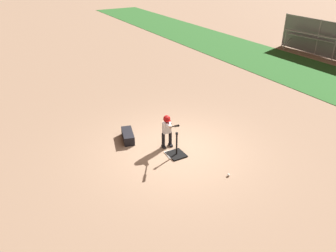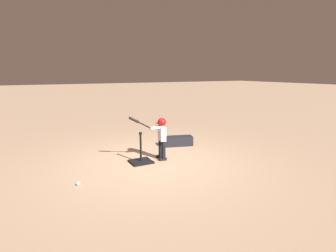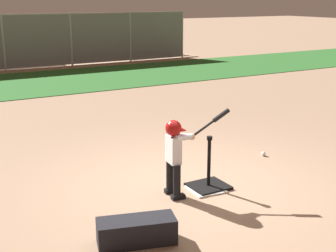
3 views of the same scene
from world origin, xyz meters
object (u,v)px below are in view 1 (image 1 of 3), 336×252
batter_child (167,128)px  bleachers_far_left (317,42)px  batting_tee (177,153)px  equipment_bag (128,136)px  baseball (228,175)px

batter_child → bleachers_far_left: size_ratio=0.31×
batting_tee → equipment_bag: bearing=-150.6°
bleachers_far_left → baseball: bearing=-60.2°
batter_child → equipment_bag: bearing=-139.4°
batting_tee → batter_child: batter_child is taller
baseball → bleachers_far_left: bleachers_far_left is taller
baseball → equipment_bag: bearing=-153.8°
batter_child → batting_tee: bearing=0.7°
baseball → batting_tee: bearing=-157.2°
batting_tee → batter_child: bearing=-179.3°
batting_tee → baseball: batting_tee is taller
baseball → equipment_bag: equipment_bag is taller
baseball → bleachers_far_left: 14.41m
bleachers_far_left → equipment_bag: 14.60m
batter_child → baseball: size_ratio=15.28×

